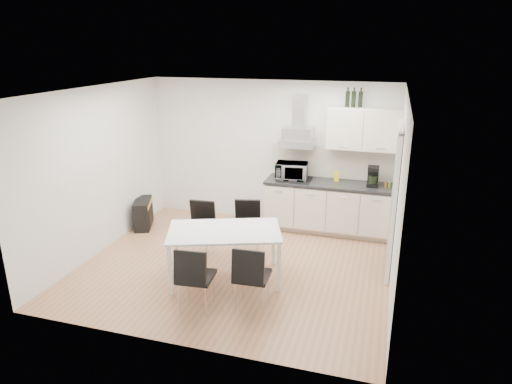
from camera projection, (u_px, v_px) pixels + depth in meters
The scene contains 15 objects.
ground at pixel (235, 265), 6.91m from camera, with size 4.50×4.50×0.00m, color tan.
wall_back at pixel (270, 153), 8.33m from camera, with size 4.50×0.10×2.60m, color silver.
wall_front at pixel (170, 238), 4.69m from camera, with size 4.50×0.10×2.60m, color silver.
wall_left at pixel (98, 171), 7.12m from camera, with size 0.10×4.00×2.60m, color silver.
wall_right at pixel (398, 198), 5.90m from camera, with size 0.10×4.00×2.60m, color silver.
ceiling at pixel (233, 91), 6.10m from camera, with size 4.50×4.50×0.00m, color white.
doorway at pixel (394, 202), 6.49m from camera, with size 0.08×1.04×2.10m, color white.
kitchenette at pixel (332, 187), 7.91m from camera, with size 2.22×0.64×2.52m.
dining_table at pixel (224, 235), 6.30m from camera, with size 1.75×1.35×0.75m.
chair_far_left at pixel (199, 231), 7.04m from camera, with size 0.44×0.50×0.88m, color black, non-canonical shape.
chair_far_right at pixel (247, 230), 7.08m from camera, with size 0.44×0.50×0.88m, color black, non-canonical shape.
chair_near_left at pixel (196, 277), 5.66m from camera, with size 0.44×0.50×0.88m, color black, non-canonical shape.
chair_near_right at pixel (252, 276), 5.68m from camera, with size 0.44×0.50×0.88m, color black, non-canonical shape.
guitar_amp at pixel (143, 213), 8.28m from camera, with size 0.48×0.67×0.52m.
floor_speaker at pixel (245, 211), 8.72m from camera, with size 0.17×0.15×0.28m, color black.
Camera 1 is at (2.08, -5.87, 3.21)m, focal length 32.00 mm.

